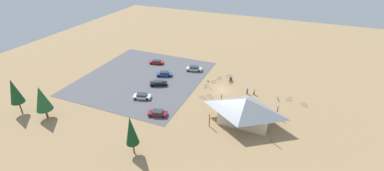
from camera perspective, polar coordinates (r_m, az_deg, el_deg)
The scene contains 27 objects.
ground at distance 70.65m, azimuth 6.56°, elevation -0.87°, with size 160.00×160.00×0.00m, color #9E7F56.
parking_lot_asphalt at distance 77.51m, azimuth -10.71°, elevation 1.68°, with size 33.17×35.92×0.05m, color #56565B.
bike_pavilion at distance 57.42m, azimuth 11.49°, elevation -4.99°, with size 13.48×9.18×5.98m.
trash_bin at distance 75.36m, azimuth 8.56°, elevation 1.41°, with size 0.60×0.60×0.90m, color brown.
lot_sign at distance 70.59m, azimuth 3.54°, elevation 0.56°, with size 0.56×0.08×2.20m.
pine_midwest at distance 48.67m, azimuth -13.14°, elevation -9.56°, with size 2.41×2.41×8.21m.
pine_far_west at distance 65.57m, azimuth -29.98°, elevation -2.47°, with size 3.48×3.48×7.90m.
pine_center at distance 70.24m, azimuth -34.29°, elevation -1.03°, with size 2.93×2.93×8.72m.
bicycle_orange_edge_north at distance 73.65m, azimuth 4.69°, elevation 0.87°, with size 1.37×0.90×0.79m.
bicycle_green_front_row at distance 71.19m, azimuth 2.96°, elevation -0.12°, with size 0.48×1.77×0.84m.
bicycle_purple_lone_west at distance 68.79m, azimuth 18.27°, elevation -2.85°, with size 0.55×1.67×0.83m.
bicycle_blue_near_sign at distance 75.54m, azimuth 6.01°, elevation 1.59°, with size 0.93×1.50×0.81m.
bicycle_black_mid_cluster at distance 73.41m, azimuth 8.44°, elevation 0.54°, with size 1.60×0.55×0.83m.
bicycle_silver_yard_front at distance 77.34m, azimuth 8.12°, elevation 2.13°, with size 1.24×1.24×0.79m.
bicycle_white_near_porch at distance 69.80m, azimuth 20.42°, elevation -2.73°, with size 1.37×1.16×0.86m.
bicycle_red_yard_right at distance 66.60m, azimuth 3.87°, elevation -2.37°, with size 1.77×0.48×0.87m.
bicycle_yellow_yard_left at distance 68.85m, azimuth 23.29°, elevation -3.84°, with size 1.59×0.60×0.78m.
bicycle_teal_edge_south at distance 66.26m, azimuth 2.36°, elevation -2.53°, with size 1.74×0.48×0.75m.
car_blue_aisle_side at distance 77.27m, azimuth -6.08°, elevation 2.55°, with size 4.73×3.32×1.40m.
car_silver_by_curb at distance 80.04m, azimuth 0.45°, elevation 3.74°, with size 5.07×3.06×1.46m.
car_black_far_end at distance 72.37m, azimuth -7.31°, elevation 0.53°, with size 4.90×3.60×1.39m.
car_red_back_corner at distance 85.48m, azimuth -7.74°, elevation 5.12°, with size 4.61×2.75×1.26m.
car_white_second_row at distance 67.09m, azimuth -10.86°, elevation -2.29°, with size 4.72×3.12×1.33m.
car_maroon_near_entry at distance 60.26m, azimuth -7.50°, elevation -5.97°, with size 4.60×2.94×1.30m.
visitor_by_pavilion at distance 69.35m, azimuth 13.42°, elevation -1.25°, with size 0.36×0.36×1.80m.
visitor_crossing_yard at distance 74.58m, azimuth 8.31°, elevation 1.50°, with size 0.36×0.36×1.69m.
visitor_at_bikes at distance 69.36m, azimuth 11.98°, elevation -1.13°, with size 0.36×0.36×1.70m.
Camera 1 is at (-15.80, 59.23, 35.13)m, focal length 24.43 mm.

